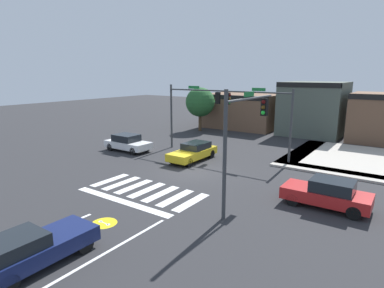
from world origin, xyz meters
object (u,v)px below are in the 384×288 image
(car_yellow, at_px, (193,152))
(traffic_signal_northeast, at_px, (261,109))
(car_navy, at_px, (33,248))
(car_red, at_px, (327,193))
(roadside_tree, at_px, (200,102))
(traffic_signal_northwest, at_px, (191,105))
(traffic_signal_southeast, at_px, (244,127))
(car_white, at_px, (128,143))

(car_yellow, bearing_deg, traffic_signal_northeast, 127.70)
(car_navy, distance_m, car_yellow, 15.21)
(car_navy, height_order, car_red, car_red)
(car_navy, bearing_deg, traffic_signal_northeast, -2.32)
(traffic_signal_northeast, bearing_deg, roadside_tree, -36.84)
(traffic_signal_northeast, relative_size, car_navy, 1.44)
(traffic_signal_northwest, relative_size, car_yellow, 1.26)
(traffic_signal_northeast, relative_size, roadside_tree, 1.17)
(car_navy, bearing_deg, traffic_signal_southeast, -21.99)
(traffic_signal_northwest, bearing_deg, traffic_signal_southeast, -42.79)
(traffic_signal_northwest, distance_m, car_red, 14.58)
(traffic_signal_northeast, height_order, traffic_signal_southeast, traffic_signal_southeast)
(traffic_signal_southeast, bearing_deg, traffic_signal_northwest, 47.21)
(car_navy, bearing_deg, car_white, 35.10)
(traffic_signal_southeast, distance_m, car_yellow, 9.75)
(traffic_signal_southeast, height_order, roadside_tree, traffic_signal_southeast)
(car_yellow, height_order, car_white, car_white)
(roadside_tree, bearing_deg, car_navy, -68.49)
(car_red, distance_m, roadside_tree, 23.40)
(car_navy, distance_m, roadside_tree, 28.45)
(car_red, bearing_deg, traffic_signal_southeast, 31.69)
(traffic_signal_northeast, distance_m, traffic_signal_northwest, 6.26)
(roadside_tree, bearing_deg, car_red, -40.54)
(car_yellow, distance_m, car_red, 11.27)
(traffic_signal_northwest, relative_size, traffic_signal_southeast, 0.96)
(car_white, height_order, roadside_tree, roadside_tree)
(traffic_signal_northwest, bearing_deg, traffic_signal_northeast, 5.25)
(car_red, xyz_separation_m, roadside_tree, (-17.67, 15.11, 2.63))
(traffic_signal_southeast, relative_size, car_red, 1.43)
(car_red, bearing_deg, roadside_tree, -40.54)
(car_red, bearing_deg, car_yellow, -18.57)
(traffic_signal_northwest, height_order, car_yellow, traffic_signal_northwest)
(traffic_signal_northwest, distance_m, car_navy, 18.59)
(car_navy, bearing_deg, car_yellow, 12.92)
(traffic_signal_northwest, distance_m, car_white, 6.42)
(car_navy, relative_size, roadside_tree, 0.81)
(traffic_signal_northwest, relative_size, car_red, 1.36)
(car_yellow, bearing_deg, car_navy, 12.92)
(traffic_signal_northwest, xyz_separation_m, traffic_signal_southeast, (9.14, -8.46, 0.10))
(car_red, bearing_deg, traffic_signal_northwest, -25.90)
(traffic_signal_northeast, relative_size, traffic_signal_southeast, 1.00)
(car_navy, distance_m, car_red, 13.39)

